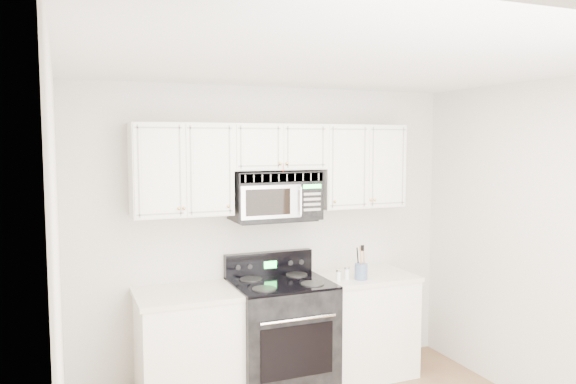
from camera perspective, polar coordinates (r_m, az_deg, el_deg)
room at (r=3.51m, az=8.07°, el=-8.47°), size 3.51×3.51×2.61m
base_cabinet_left at (r=4.79m, az=-9.90°, el=-15.65°), size 0.86×0.65×0.92m
base_cabinet_right at (r=5.33m, az=7.64°, el=-13.42°), size 0.86×0.65×0.92m
range at (r=4.95m, az=-0.72°, el=-14.15°), size 0.81×0.74×1.13m
upper_cabinets at (r=4.85m, az=-1.26°, el=2.94°), size 2.44×0.37×0.75m
microwave at (r=4.84m, az=-1.32°, el=-0.34°), size 0.75×0.43×0.42m
utensil_crock at (r=4.98m, az=7.43°, el=-7.97°), size 0.11×0.11×0.30m
shaker_salt at (r=4.97m, az=6.00°, el=-8.18°), size 0.05×0.05×0.11m
shaker_pepper at (r=4.90m, az=5.15°, el=-8.43°), size 0.04×0.04×0.10m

